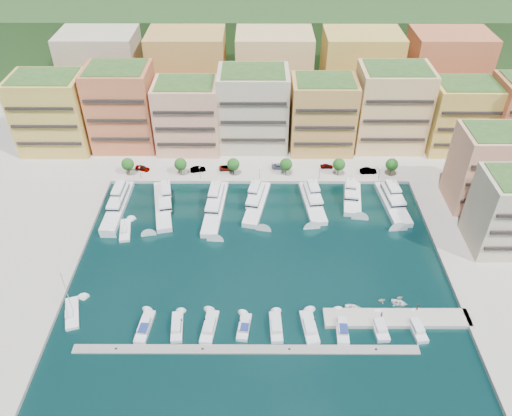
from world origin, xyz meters
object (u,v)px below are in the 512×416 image
at_px(tree_4, 339,164).
at_px(yacht_6, 392,201).
at_px(lamppost_2, 260,171).
at_px(yacht_4, 312,201).
at_px(cruiser_6, 309,327).
at_px(person_1, 417,307).
at_px(tree_0, 128,164).
at_px(car_3, 280,166).
at_px(yacht_2, 215,205).
at_px(person_0, 382,314).
at_px(tree_5, 392,165).
at_px(cruiser_2, 177,327).
at_px(tree_2, 233,164).
at_px(cruiser_8, 380,328).
at_px(tender_2, 399,303).
at_px(cruiser_3, 209,327).
at_px(yacht_0, 118,203).
at_px(car_2, 227,168).
at_px(yacht_1, 163,203).
at_px(cruiser_4, 244,327).
at_px(cruiser_5, 276,327).
at_px(tender_0, 353,308).
at_px(sailboat_2, 125,231).
at_px(car_1, 198,169).
at_px(tree_1, 180,164).
at_px(car_4, 327,166).
at_px(lamppost_4, 380,171).
at_px(car_0, 143,168).
at_px(tender_1, 382,300).
at_px(lamppost_1, 200,171).
at_px(cruiser_9, 416,328).
at_px(tree_3, 286,164).
at_px(yacht_3, 257,201).
at_px(sailboat_0, 72,314).
at_px(lamppost_0, 140,171).
at_px(tender_3, 400,297).
at_px(lamppost_3, 320,171).

bearing_deg(tree_4, yacht_6, -44.29).
height_order(lamppost_2, yacht_4, yacht_4).
relative_size(cruiser_6, person_1, 4.90).
relative_size(tree_0, car_3, 1.07).
height_order(lamppost_2, yacht_2, yacht_2).
height_order(yacht_2, person_0, yacht_2).
bearing_deg(tree_5, cruiser_2, -134.95).
bearing_deg(yacht_2, tree_2, 73.77).
relative_size(cruiser_8, car_3, 1.42).
relative_size(tree_4, tender_2, 1.53).
distance_m(cruiser_3, car_3, 63.92).
bearing_deg(yacht_0, car_2, 30.42).
xyz_separation_m(person_0, person_1, (8.18, 1.97, 0.15)).
distance_m(yacht_0, yacht_1, 12.74).
distance_m(lamppost_2, cruiser_4, 56.00).
relative_size(cruiser_5, tender_0, 2.11).
distance_m(cruiser_5, sailboat_2, 50.92).
xyz_separation_m(tree_5, car_1, (-59.09, 1.75, -2.96)).
relative_size(tree_1, car_4, 1.44).
xyz_separation_m(yacht_2, cruiser_6, (23.14, -42.52, -0.66)).
bearing_deg(lamppost_4, tree_2, 177.01).
bearing_deg(car_0, tender_1, -110.02).
xyz_separation_m(lamppost_1, cruiser_9, (51.65, -55.79, -3.28)).
bearing_deg(cruiser_3, tender_2, 9.53).
xyz_separation_m(yacht_6, car_3, (-31.49, 16.94, 0.56)).
bearing_deg(person_0, lamppost_2, -11.80).
xyz_separation_m(cruiser_8, car_0, (-62.08, 60.47, 1.22)).
height_order(lamppost_1, person_1, lamppost_1).
bearing_deg(cruiser_8, lamppost_1, 128.09).
height_order(tree_3, cruiser_2, tree_3).
bearing_deg(lamppost_1, cruiser_8, -51.91).
relative_size(lamppost_4, yacht_2, 0.17).
distance_m(tree_1, cruiser_3, 59.68).
relative_size(yacht_3, sailboat_0, 1.56).
height_order(sailboat_2, tender_0, sailboat_2).
distance_m(cruiser_3, person_0, 37.60).
bearing_deg(yacht_3, lamppost_0, 162.02).
bearing_deg(tender_0, car_3, 25.04).
distance_m(tree_4, tree_5, 16.00).
height_order(tree_0, lamppost_2, tree_0).
xyz_separation_m(cruiser_2, cruiser_5, (21.36, -0.00, -0.00)).
xyz_separation_m(tree_1, tender_3, (56.06, -49.33, -4.35)).
bearing_deg(cruiser_9, cruiser_8, 179.94).
distance_m(cruiser_9, tender_0, 13.89).
distance_m(cruiser_3, sailboat_2, 40.84).
height_order(tree_5, lamppost_3, tree_5).
xyz_separation_m(tree_5, cruiser_3, (-50.99, -58.10, -4.20)).
bearing_deg(cruiser_4, tender_2, 11.51).
xyz_separation_m(lamppost_4, yacht_2, (-48.53, -13.27, -2.62)).
height_order(yacht_4, car_1, yacht_4).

